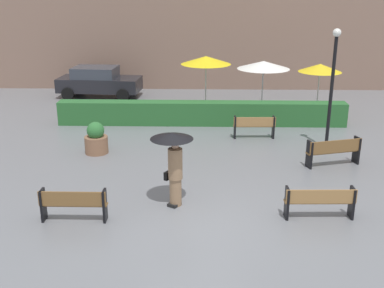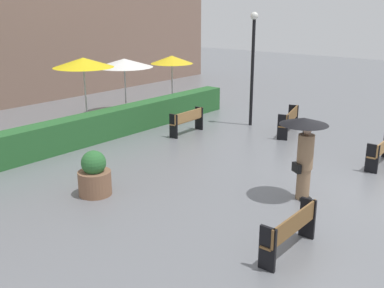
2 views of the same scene
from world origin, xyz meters
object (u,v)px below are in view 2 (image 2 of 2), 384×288
Objects in this scene: bench_back_row at (187,120)px; pedestrian_with_umbrella at (304,144)px; patio_umbrella_white at (124,63)px; bench_near_left at (291,229)px; bench_near_right at (383,149)px; patio_umbrella_yellow_far at (172,60)px; patio_umbrella_yellow at (83,63)px; planter_pot at (94,176)px; bench_far_right at (289,120)px; lamp_post at (253,58)px.

pedestrian_with_umbrella reaches higher than bench_back_row.
bench_near_left is at bearing -118.52° from patio_umbrella_white.
bench_near_left is 0.70× the size of patio_umbrella_white.
pedestrian_with_umbrella is 0.84× the size of patio_umbrella_white.
bench_back_row is at bearing 98.58° from bench_near_right.
patio_umbrella_yellow_far reaches higher than pedestrian_with_umbrella.
patio_umbrella_white is at bearing 91.26° from bench_near_right.
patio_umbrella_yellow is at bearing 72.01° from bench_near_left.
planter_pot is 10.49m from patio_umbrella_yellow_far.
planter_pot is at bearing 172.59° from bench_far_right.
planter_pot is 8.85m from patio_umbrella_white.
bench_far_right is at bearing -97.97° from patio_umbrella_yellow_far.
bench_far_right is at bearing -51.23° from bench_back_row.
bench_near_left is at bearing -107.99° from patio_umbrella_yellow.
patio_umbrella_yellow_far is at bearing -10.75° from patio_umbrella_white.
bench_back_row is at bearing 128.77° from bench_far_right.
patio_umbrella_yellow is at bearing 106.02° from bench_near_right.
patio_umbrella_yellow_far is (0.69, 4.66, -0.46)m from lamp_post.
bench_far_right is at bearing 30.75° from pedestrian_with_umbrella.
bench_near_left is 0.39× the size of lamp_post.
patio_umbrella_yellow is 2.71m from patio_umbrella_white.
bench_far_right is 2.69m from lamp_post.
pedestrian_with_umbrella is at bearing -115.03° from bench_back_row.
pedestrian_with_umbrella reaches higher than bench_far_right.
lamp_post is 4.74m from patio_umbrella_yellow_far.
bench_near_right is 0.77× the size of patio_umbrella_yellow_far.
bench_far_right is 5.88m from pedestrian_with_umbrella.
patio_umbrella_white reaches higher than bench_near_left.
bench_near_right is 3.90m from bench_far_right.
bench_far_right is 7.24m from patio_umbrella_white.
pedestrian_with_umbrella is (-2.72, -5.82, 0.86)m from bench_back_row.
bench_back_row is 3.41m from lamp_post.
pedestrian_with_umbrella reaches higher than bench_near_left.
bench_near_right is 6.59m from bench_back_row.
pedestrian_with_umbrella is at bearing -109.38° from patio_umbrella_white.
lamp_post is at bearing -98.40° from patio_umbrella_yellow_far.
patio_umbrella_white reaches higher than bench_near_right.
bench_near_right is 6.14m from bench_near_left.
bench_near_right is 0.74× the size of patio_umbrella_white.
bench_back_row is 8.55m from bench_near_left.
lamp_post reaches higher than planter_pot.
bench_near_right is 10.69m from patio_umbrella_white.
lamp_post reaches higher than bench_far_right.
planter_pot reaches higher than bench_near_right.
bench_far_right is 6.67m from patio_umbrella_yellow_far.
planter_pot is 8.46m from lamp_post.
patio_umbrella_yellow_far is at bearing 77.71° from bench_near_right.
lamp_post is at bearing -45.59° from patio_umbrella_yellow.
bench_back_row is at bearing -61.10° from patio_umbrella_yellow.
planter_pot is at bearing 144.72° from bench_near_right.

